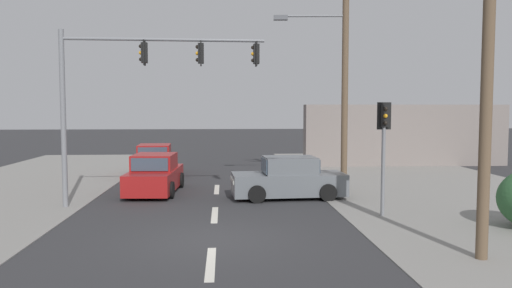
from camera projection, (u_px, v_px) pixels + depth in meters
ground_plane at (213, 239)px, 12.84m from camera, size 140.00×140.00×0.00m
lane_dash_near at (211, 263)px, 10.85m from camera, size 0.20×2.40×0.01m
lane_dash_mid at (215, 215)px, 15.82m from camera, size 0.20×2.40×0.01m
lane_dash_far at (217, 189)px, 20.80m from camera, size 0.20×2.40×0.01m
kerb_right_verge at (506, 217)px, 15.41m from camera, size 10.00×44.00×0.02m
utility_pole_foreground_right at (482, 25)px, 10.76m from camera, size 3.77×0.66×9.59m
utility_pole_midground_right at (342, 61)px, 20.02m from camera, size 3.78×0.49×9.81m
traffic_signal_mast at (135, 79)px, 16.89m from camera, size 6.89×0.55×6.00m
pedestal_signal_right_kerb at (384, 139)px, 15.43m from camera, size 0.44×0.29×3.56m
shopfront_wall_far at (406, 135)px, 29.35m from camera, size 12.00×1.00×3.60m
sedan_oncoming_mid at (155, 175)px, 19.94m from camera, size 2.07×4.32×1.56m
sedan_crossing_left at (289, 179)px, 18.74m from camera, size 4.33×2.08×1.56m
sedan_receding_far at (155, 161)px, 25.22m from camera, size 2.04×4.31×1.56m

